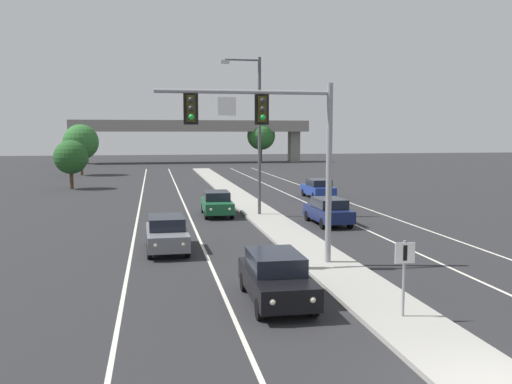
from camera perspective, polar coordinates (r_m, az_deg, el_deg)
name	(u,v)px	position (r m, az deg, el deg)	size (l,w,h in m)	color
median_island	(290,235)	(29.01, 3.52, -4.47)	(2.40, 110.00, 0.15)	#9E9B93
lane_stripe_oncoming_center	(191,219)	(35.15, -6.74, -2.76)	(0.14, 100.00, 0.01)	silver
lane_stripe_receding_center	(334,215)	(36.96, 7.98, -2.35)	(0.14, 100.00, 0.01)	silver
edge_stripe_left	(137,220)	(35.10, -12.13, -2.87)	(0.14, 100.00, 0.01)	silver
edge_stripe_right	(381,214)	(38.13, 12.69, -2.18)	(0.14, 100.00, 0.01)	silver
overhead_signal_mast	(275,135)	(21.81, 2.00, 5.91)	(6.98, 0.44, 7.20)	gray
median_sign_post	(404,267)	(16.46, 14.99, -7.46)	(0.60, 0.10, 2.20)	gray
street_lamp_median	(256,127)	(35.60, 0.00, 6.74)	(2.58, 0.28, 10.00)	#4C4C51
car_oncoming_black	(276,277)	(17.85, 2.06, -8.73)	(1.85, 4.48, 1.58)	black
car_oncoming_grey	(167,233)	(25.77, -9.15, -4.20)	(1.90, 4.50, 1.58)	slate
car_oncoming_green	(217,203)	(36.35, -4.05, -1.15)	(1.88, 4.50, 1.58)	#195633
car_receding_navy	(328,211)	(32.96, 7.43, -1.93)	(1.87, 4.49, 1.58)	#141E4C
car_receding_blue	(318,188)	(46.34, 6.40, 0.39)	(1.86, 4.49, 1.58)	navy
overpass_bridge	(192,131)	(101.93, -6.63, 6.26)	(42.40, 6.40, 7.65)	gray
tree_far_right_a	(261,136)	(102.20, 0.53, 5.79)	(5.15, 5.15, 7.45)	#4C3823
tree_far_left_b	(81,142)	(74.35, -17.55, 4.92)	(4.49, 4.49, 6.50)	#4C3823
tree_far_left_c	(71,157)	(56.31, -18.49, 3.41)	(3.26, 3.26, 4.71)	#4C3823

